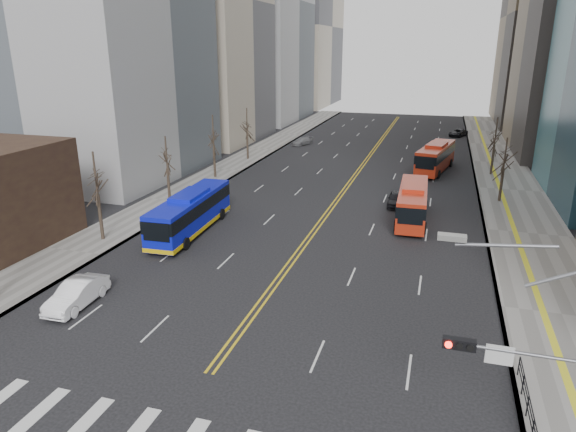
{
  "coord_description": "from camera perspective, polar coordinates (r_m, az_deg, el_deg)",
  "views": [
    {
      "loc": [
        9.79,
        -14.2,
        15.09
      ],
      "look_at": [
        0.76,
        15.83,
        4.71
      ],
      "focal_mm": 32.0,
      "sensor_mm": 36.0,
      "label": 1
    }
  ],
  "objects": [
    {
      "name": "car_dark_far",
      "position": [
        96.61,
        18.37,
        8.78
      ],
      "size": [
        3.69,
        4.87,
        1.23
      ],
      "primitive_type": "imported",
      "rotation": [
        0.0,
        0.0,
        -0.43
      ],
      "color": "black",
      "rests_on": "ground"
    },
    {
      "name": "car_silver",
      "position": [
        83.48,
        1.57,
        8.31
      ],
      "size": [
        3.24,
        4.51,
        1.21
      ],
      "primitive_type": "imported",
      "rotation": [
        0.0,
        0.0,
        -0.42
      ],
      "color": "gray",
      "rests_on": "ground"
    },
    {
      "name": "signal_mast",
      "position": [
        19.57,
        26.68,
        -15.43
      ],
      "size": [
        5.37,
        0.37,
        9.39
      ],
      "color": "slate",
      "rests_on": "ground"
    },
    {
      "name": "red_bus_near",
      "position": [
        47.68,
        13.68,
        1.67
      ],
      "size": [
        2.91,
        10.55,
        3.34
      ],
      "color": "#B02812",
      "rests_on": "ground"
    },
    {
      "name": "street_trees",
      "position": [
        52.62,
        -2.43,
        7.1
      ],
      "size": [
        35.2,
        47.2,
        7.6
      ],
      "color": "black",
      "rests_on": "ground"
    },
    {
      "name": "car_dark_mid",
      "position": [
        52.09,
        11.96,
        1.86
      ],
      "size": [
        1.79,
        4.16,
        1.4
      ],
      "primitive_type": "imported",
      "rotation": [
        0.0,
        0.0,
        0.03
      ],
      "color": "black",
      "rests_on": "ground"
    },
    {
      "name": "sidewalk_left",
      "position": [
        66.49,
        -7.06,
        5.12
      ],
      "size": [
        5.0,
        130.0,
        0.15
      ],
      "primitive_type": "cube",
      "color": "slate",
      "rests_on": "ground"
    },
    {
      "name": "car_white",
      "position": [
        34.08,
        -22.42,
        -8.02
      ],
      "size": [
        1.84,
        4.8,
        1.56
      ],
      "primitive_type": "imported",
      "rotation": [
        0.0,
        0.0,
        0.04
      ],
      "color": "white",
      "rests_on": "ground"
    },
    {
      "name": "red_bus_far",
      "position": [
        67.75,
        16.09,
        6.45
      ],
      "size": [
        4.74,
        11.57,
        3.58
      ],
      "color": "#B02812",
      "rests_on": "ground"
    },
    {
      "name": "pedestrian_railing",
      "position": [
        25.14,
        25.12,
        -18.26
      ],
      "size": [
        0.06,
        6.06,
        1.02
      ],
      "color": "black",
      "rests_on": "sidewalk_right"
    },
    {
      "name": "centerline",
      "position": [
        71.5,
        8.53,
        5.93
      ],
      "size": [
        0.55,
        100.0,
        0.01
      ],
      "color": "gold",
      "rests_on": "ground"
    },
    {
      "name": "blue_bus",
      "position": [
        44.1,
        -10.78,
        0.48
      ],
      "size": [
        3.17,
        12.1,
        3.49
      ],
      "color": "#0D17D0",
      "rests_on": "ground"
    },
    {
      "name": "sidewalk_right",
      "position": [
        61.56,
        23.41,
        2.66
      ],
      "size": [
        7.0,
        130.0,
        0.15
      ],
      "primitive_type": "cube",
      "color": "slate",
      "rests_on": "ground"
    }
  ]
}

